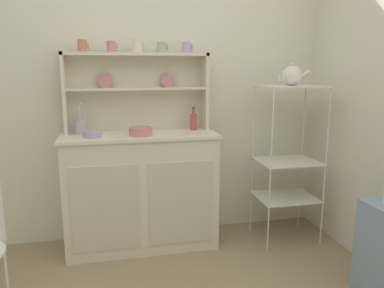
{
  "coord_description": "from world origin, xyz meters",
  "views": [
    {
      "loc": [
        -0.17,
        -1.43,
        1.4
      ],
      "look_at": [
        0.39,
        1.12,
        0.86
      ],
      "focal_mm": 34.74,
      "sensor_mm": 36.0,
      "label": 1
    }
  ],
  "objects_px": {
    "bakers_rack": "(288,148)",
    "utensil_jar": "(81,126)",
    "bowl_mixing_large": "(93,134)",
    "porcelain_teapot": "(292,76)",
    "hutch_cabinet": "(142,189)",
    "jam_bottle": "(193,121)",
    "hutch_shelf_unit": "(137,85)",
    "cup_terracotta_0": "(82,46)"
  },
  "relations": [
    {
      "from": "hutch_shelf_unit",
      "to": "hutch_cabinet",
      "type": "bearing_deg",
      "value": -90.0
    },
    {
      "from": "bakers_rack",
      "to": "hutch_cabinet",
      "type": "bearing_deg",
      "value": 174.12
    },
    {
      "from": "hutch_cabinet",
      "to": "hutch_shelf_unit",
      "type": "distance_m",
      "value": 0.82
    },
    {
      "from": "jam_bottle",
      "to": "utensil_jar",
      "type": "xyz_separation_m",
      "value": [
        -0.87,
        -0.01,
        -0.01
      ]
    },
    {
      "from": "cup_terracotta_0",
      "to": "utensil_jar",
      "type": "bearing_deg",
      "value": -134.37
    },
    {
      "from": "bowl_mixing_large",
      "to": "porcelain_teapot",
      "type": "relative_size",
      "value": 0.55
    },
    {
      "from": "bowl_mixing_large",
      "to": "porcelain_teapot",
      "type": "distance_m",
      "value": 1.57
    },
    {
      "from": "hutch_cabinet",
      "to": "jam_bottle",
      "type": "xyz_separation_m",
      "value": [
        0.44,
        0.09,
        0.52
      ]
    },
    {
      "from": "cup_terracotta_0",
      "to": "utensil_jar",
      "type": "relative_size",
      "value": 0.37
    },
    {
      "from": "jam_bottle",
      "to": "utensil_jar",
      "type": "distance_m",
      "value": 0.87
    },
    {
      "from": "bowl_mixing_large",
      "to": "utensil_jar",
      "type": "xyz_separation_m",
      "value": [
        -0.09,
        0.15,
        0.04
      ]
    },
    {
      "from": "cup_terracotta_0",
      "to": "jam_bottle",
      "type": "height_order",
      "value": "cup_terracotta_0"
    },
    {
      "from": "jam_bottle",
      "to": "porcelain_teapot",
      "type": "distance_m",
      "value": 0.84
    },
    {
      "from": "jam_bottle",
      "to": "porcelain_teapot",
      "type": "xyz_separation_m",
      "value": [
        0.73,
        -0.21,
        0.36
      ]
    },
    {
      "from": "jam_bottle",
      "to": "utensil_jar",
      "type": "relative_size",
      "value": 0.79
    },
    {
      "from": "hutch_cabinet",
      "to": "hutch_shelf_unit",
      "type": "bearing_deg",
      "value": 90.0
    },
    {
      "from": "bakers_rack",
      "to": "utensil_jar",
      "type": "xyz_separation_m",
      "value": [
        -1.6,
        0.2,
        0.2
      ]
    },
    {
      "from": "bakers_rack",
      "to": "bowl_mixing_large",
      "type": "relative_size",
      "value": 9.45
    },
    {
      "from": "bakers_rack",
      "to": "porcelain_teapot",
      "type": "height_order",
      "value": "porcelain_teapot"
    },
    {
      "from": "bowl_mixing_large",
      "to": "jam_bottle",
      "type": "xyz_separation_m",
      "value": [
        0.78,
        0.16,
        0.05
      ]
    },
    {
      "from": "porcelain_teapot",
      "to": "hutch_shelf_unit",
      "type": "bearing_deg",
      "value": 166.34
    },
    {
      "from": "cup_terracotta_0",
      "to": "porcelain_teapot",
      "type": "bearing_deg",
      "value": -8.85
    },
    {
      "from": "hutch_cabinet",
      "to": "bakers_rack",
      "type": "relative_size",
      "value": 0.93
    },
    {
      "from": "cup_terracotta_0",
      "to": "hutch_cabinet",
      "type": "bearing_deg",
      "value": -17.36
    },
    {
      "from": "bakers_rack",
      "to": "bowl_mixing_large",
      "type": "xyz_separation_m",
      "value": [
        -1.51,
        0.05,
        0.16
      ]
    },
    {
      "from": "cup_terracotta_0",
      "to": "bowl_mixing_large",
      "type": "bearing_deg",
      "value": -76.39
    },
    {
      "from": "cup_terracotta_0",
      "to": "bowl_mixing_large",
      "type": "distance_m",
      "value": 0.66
    },
    {
      "from": "hutch_shelf_unit",
      "to": "bowl_mixing_large",
      "type": "height_order",
      "value": "hutch_shelf_unit"
    },
    {
      "from": "hutch_cabinet",
      "to": "jam_bottle",
      "type": "relative_size",
      "value": 6.35
    },
    {
      "from": "hutch_cabinet",
      "to": "hutch_shelf_unit",
      "type": "xyz_separation_m",
      "value": [
        -0.0,
        0.16,
        0.8
      ]
    },
    {
      "from": "hutch_cabinet",
      "to": "porcelain_teapot",
      "type": "bearing_deg",
      "value": -5.89
    },
    {
      "from": "utensil_jar",
      "to": "hutch_cabinet",
      "type": "bearing_deg",
      "value": -10.09
    },
    {
      "from": "utensil_jar",
      "to": "bowl_mixing_large",
      "type": "bearing_deg",
      "value": -58.81
    },
    {
      "from": "hutch_shelf_unit",
      "to": "porcelain_teapot",
      "type": "xyz_separation_m",
      "value": [
        1.17,
        -0.28,
        0.07
      ]
    },
    {
      "from": "hutch_shelf_unit",
      "to": "porcelain_teapot",
      "type": "distance_m",
      "value": 1.2
    },
    {
      "from": "hutch_shelf_unit",
      "to": "utensil_jar",
      "type": "relative_size",
      "value": 4.68
    },
    {
      "from": "bowl_mixing_large",
      "to": "utensil_jar",
      "type": "distance_m",
      "value": 0.18
    },
    {
      "from": "hutch_shelf_unit",
      "to": "porcelain_teapot",
      "type": "height_order",
      "value": "hutch_shelf_unit"
    },
    {
      "from": "hutch_shelf_unit",
      "to": "bowl_mixing_large",
      "type": "relative_size",
      "value": 8.23
    },
    {
      "from": "jam_bottle",
      "to": "bakers_rack",
      "type": "bearing_deg",
      "value": -15.74
    },
    {
      "from": "hutch_cabinet",
      "to": "bowl_mixing_large",
      "type": "xyz_separation_m",
      "value": [
        -0.34,
        -0.07,
        0.47
      ]
    },
    {
      "from": "bakers_rack",
      "to": "porcelain_teapot",
      "type": "bearing_deg",
      "value": 180.0
    }
  ]
}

